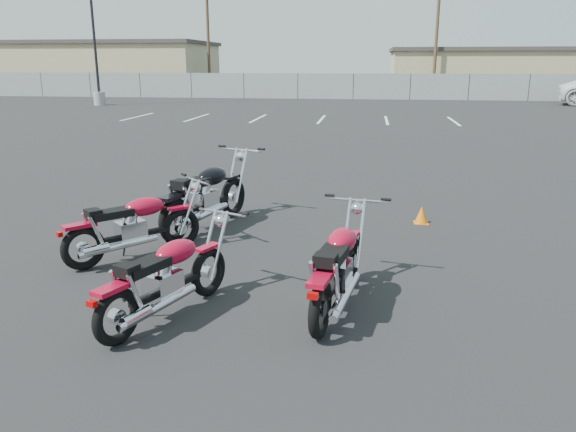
# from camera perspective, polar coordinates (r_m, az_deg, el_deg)

# --- Properties ---
(ground) EXTENTS (120.00, 120.00, 0.00)m
(ground) POSITION_cam_1_polar(r_m,az_deg,el_deg) (6.98, -2.34, -6.39)
(ground) COLOR black
(ground) RESTS_ON ground
(motorcycle_front_red) EXTENTS (1.68, 1.77, 1.00)m
(motorcycle_front_red) POSITION_cam_1_polar(r_m,az_deg,el_deg) (7.82, -15.41, -1.00)
(motorcycle_front_red) COLOR black
(motorcycle_front_red) RESTS_ON ground
(motorcycle_second_black) EXTENTS (1.23, 2.37, 1.17)m
(motorcycle_second_black) POSITION_cam_1_polar(r_m,az_deg,el_deg) (9.00, -8.35, 2.03)
(motorcycle_second_black) COLOR black
(motorcycle_second_black) RESTS_ON ground
(motorcycle_third_red) EXTENTS (1.15, 1.95, 0.97)m
(motorcycle_third_red) POSITION_cam_1_polar(r_m,az_deg,el_deg) (5.94, -12.27, -6.17)
(motorcycle_third_red) COLOR black
(motorcycle_third_red) RESTS_ON ground
(motorcycle_rear_red) EXTENTS (0.83, 2.09, 1.03)m
(motorcycle_rear_red) POSITION_cam_1_polar(r_m,az_deg,el_deg) (6.05, 5.13, -5.21)
(motorcycle_rear_red) COLOR black
(motorcycle_rear_red) RESTS_ON ground
(training_cone_near) EXTENTS (0.24, 0.24, 0.29)m
(training_cone_near) POSITION_cam_1_polar(r_m,az_deg,el_deg) (9.55, 13.40, 0.11)
(training_cone_near) COLOR orange
(training_cone_near) RESTS_ON ground
(light_pole_west) EXTENTS (0.80, 0.70, 10.90)m
(light_pole_west) POSITION_cam_1_polar(r_m,az_deg,el_deg) (37.16, -18.93, 15.05)
(light_pole_west) COLOR gray
(light_pole_west) RESTS_ON ground
(chainlink_fence) EXTENTS (80.06, 0.06, 1.80)m
(chainlink_fence) POSITION_cam_1_polar(r_m,az_deg,el_deg) (41.43, 6.65, 12.95)
(chainlink_fence) COLOR gray
(chainlink_fence) RESTS_ON ground
(tan_building_west) EXTENTS (18.40, 10.40, 4.30)m
(tan_building_west) POSITION_cam_1_polar(r_m,az_deg,el_deg) (53.65, -18.05, 14.21)
(tan_building_west) COLOR tan
(tan_building_west) RESTS_ON ground
(tan_building_east) EXTENTS (14.40, 9.40, 3.70)m
(tan_building_east) POSITION_cam_1_polar(r_m,az_deg,el_deg) (51.14, 18.61, 13.80)
(tan_building_east) COLOR tan
(tan_building_east) RESTS_ON ground
(utility_pole_b) EXTENTS (1.80, 0.24, 9.00)m
(utility_pole_b) POSITION_cam_1_polar(r_m,az_deg,el_deg) (48.26, -8.12, 17.73)
(utility_pole_b) COLOR #453120
(utility_pole_b) RESTS_ON ground
(utility_pole_c) EXTENTS (1.80, 0.24, 9.00)m
(utility_pole_c) POSITION_cam_1_polar(r_m,az_deg,el_deg) (45.68, 14.88, 17.53)
(utility_pole_c) COLOR #453120
(utility_pole_c) RESTS_ON ground
(parking_line_stripes) EXTENTS (15.12, 4.00, 0.01)m
(parking_line_stripes) POSITION_cam_1_polar(r_m,az_deg,el_deg) (26.76, 0.16, 9.84)
(parking_line_stripes) COLOR silver
(parking_line_stripes) RESTS_ON ground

